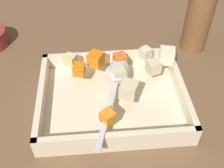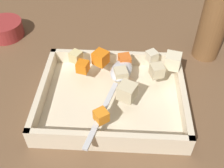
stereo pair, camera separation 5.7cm
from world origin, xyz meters
name	(u,v)px [view 1 (the left image)]	position (x,y,z in m)	size (l,w,h in m)	color
ground_plane	(106,108)	(0.00, 0.00, 0.00)	(4.00, 4.00, 0.00)	brown
baking_dish	(112,98)	(-0.02, -0.01, 0.01)	(0.31, 0.25, 0.05)	beige
carrot_chunk_center	(96,59)	(0.01, -0.09, 0.06)	(0.03, 0.03, 0.03)	orange
carrot_chunk_mid_right	(105,117)	(0.00, 0.07, 0.06)	(0.02, 0.02, 0.02)	orange
carrot_chunk_near_left	(120,59)	(-0.04, -0.09, 0.06)	(0.03, 0.03, 0.03)	orange
carrot_chunk_rim_edge	(79,70)	(0.05, -0.06, 0.06)	(0.02, 0.02, 0.02)	orange
potato_chunk_corner_se	(153,67)	(-0.11, -0.06, 0.06)	(0.03, 0.03, 0.03)	beige
potato_chunk_corner_nw	(129,90)	(-0.05, 0.01, 0.07)	(0.03, 0.03, 0.03)	beige
potato_chunk_corner_ne	(167,56)	(-0.15, -0.09, 0.07)	(0.03, 0.03, 0.03)	beige
potato_chunk_under_handle	(70,60)	(0.07, -0.10, 0.06)	(0.02, 0.02, 0.02)	#E0CC89
potato_chunk_far_right	(119,74)	(-0.03, -0.04, 0.06)	(0.03, 0.03, 0.03)	beige
parsnip_chunk_near_spoon	(145,53)	(-0.10, -0.11, 0.06)	(0.02, 0.02, 0.02)	beige
serving_spoon	(117,74)	(-0.03, -0.04, 0.06)	(0.09, 0.24, 0.02)	silver
pepper_mill	(199,18)	(-0.25, -0.20, 0.09)	(0.07, 0.07, 0.20)	brown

